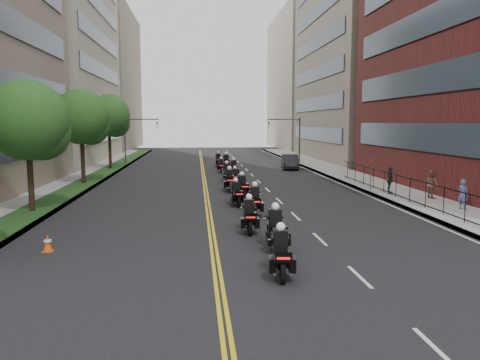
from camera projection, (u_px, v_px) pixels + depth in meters
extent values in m
plane|color=black|center=(263.00, 280.00, 15.09)|extent=(160.00, 160.00, 0.00)
cube|color=gray|center=(358.00, 179.00, 40.89)|extent=(4.00, 90.00, 0.15)
cube|color=gray|center=(77.00, 183.00, 38.67)|extent=(4.00, 90.00, 0.15)
cube|color=#163814|center=(87.00, 181.00, 38.73)|extent=(2.00, 90.00, 0.04)
cube|color=#333F4C|center=(426.00, 145.00, 32.75)|extent=(0.12, 25.80, 1.80)
cube|color=#333F4C|center=(429.00, 87.00, 32.25)|extent=(0.12, 25.80, 1.80)
cube|color=#333F4C|center=(432.00, 27.00, 31.76)|extent=(0.12, 25.80, 1.80)
cube|color=#7C6F5B|center=(372.00, 48.00, 62.66)|extent=(15.00, 28.00, 30.00)
cube|color=#333F4C|center=(315.00, 134.00, 63.38)|extent=(0.12, 24.08, 1.80)
cube|color=#333F4C|center=(315.00, 104.00, 62.88)|extent=(0.12, 24.08, 1.80)
cube|color=#333F4C|center=(316.00, 74.00, 62.39)|extent=(0.12, 24.08, 1.80)
cube|color=#333F4C|center=(317.00, 43.00, 61.90)|extent=(0.12, 24.08, 1.80)
cube|color=#333F4C|center=(317.00, 12.00, 61.41)|extent=(0.12, 24.08, 1.80)
cube|color=#A19282|center=(315.00, 82.00, 92.55)|extent=(15.00, 28.00, 26.00)
cube|color=#333F4C|center=(12.00, 146.00, 30.16)|extent=(0.12, 25.80, 1.80)
cube|color=#333F4C|center=(8.00, 83.00, 29.67)|extent=(0.12, 25.80, 1.80)
cube|color=#333F4C|center=(5.00, 18.00, 29.18)|extent=(0.12, 25.80, 1.80)
cube|color=#A19282|center=(35.00, 26.00, 58.39)|extent=(16.00, 28.00, 34.00)
cube|color=#333F4C|center=(105.00, 134.00, 60.79)|extent=(0.12, 24.08, 1.80)
cube|color=#333F4C|center=(104.00, 103.00, 60.30)|extent=(0.12, 24.08, 1.80)
cube|color=#333F4C|center=(103.00, 71.00, 59.81)|extent=(0.12, 24.08, 1.80)
cube|color=#333F4C|center=(101.00, 39.00, 59.32)|extent=(0.12, 24.08, 1.80)
cube|color=#333F4C|center=(100.00, 7.00, 58.82)|extent=(0.12, 24.08, 1.80)
cube|color=#7C6F5B|center=(90.00, 80.00, 88.52)|extent=(16.00, 28.00, 26.00)
cube|color=black|center=(418.00, 181.00, 27.77)|extent=(0.05, 28.00, 0.05)
cube|color=black|center=(417.00, 202.00, 27.93)|extent=(0.05, 28.00, 0.05)
cylinder|color=#322516|center=(30.00, 171.00, 25.61)|extent=(0.32, 0.32, 4.83)
sphere|color=#24501A|center=(27.00, 120.00, 25.27)|extent=(4.40, 4.40, 4.40)
sphere|color=#24501A|center=(42.00, 133.00, 25.81)|extent=(3.08, 3.08, 3.08)
cylinder|color=#322516|center=(83.00, 154.00, 37.45)|extent=(0.32, 0.32, 5.11)
sphere|color=#24501A|center=(81.00, 117.00, 37.09)|extent=(4.40, 4.40, 4.40)
sphere|color=#24501A|center=(90.00, 126.00, 37.63)|extent=(3.08, 3.08, 3.08)
cylinder|color=#322516|center=(110.00, 145.00, 49.29)|extent=(0.32, 0.32, 5.39)
sphere|color=#24501A|center=(109.00, 115.00, 48.91)|extent=(4.40, 4.40, 4.40)
sphere|color=#24501A|center=(116.00, 123.00, 49.46)|extent=(3.08, 3.08, 3.08)
cylinder|color=#3F3F44|center=(299.00, 141.00, 57.21)|extent=(0.18, 0.18, 5.60)
cylinder|color=#3F3F44|center=(284.00, 119.00, 56.71)|extent=(4.00, 0.14, 0.14)
imported|color=black|center=(269.00, 126.00, 56.64)|extent=(0.16, 0.20, 1.00)
cylinder|color=#3F3F44|center=(125.00, 141.00, 55.27)|extent=(0.18, 0.18, 5.60)
cylinder|color=#3F3F44|center=(142.00, 119.00, 55.14)|extent=(4.00, 0.14, 0.14)
imported|color=black|center=(157.00, 126.00, 55.40)|extent=(0.16, 0.20, 1.00)
cylinder|color=black|center=(283.00, 273.00, 14.70)|extent=(0.22, 0.73, 0.72)
cylinder|color=black|center=(278.00, 257.00, 16.38)|extent=(0.22, 0.73, 0.72)
cube|color=black|center=(281.00, 256.00, 15.50)|extent=(0.58, 1.46, 0.42)
cube|color=silver|center=(280.00, 262.00, 15.59)|extent=(0.45, 0.62, 0.32)
cube|color=black|center=(283.00, 256.00, 14.64)|extent=(0.59, 0.49, 0.34)
cube|color=red|center=(284.00, 258.00, 14.42)|extent=(0.42, 0.07, 0.07)
cube|color=black|center=(281.00, 240.00, 15.49)|extent=(0.49, 0.34, 0.65)
sphere|color=white|center=(281.00, 227.00, 15.45)|extent=(0.31, 0.31, 0.31)
cylinder|color=black|center=(279.00, 245.00, 17.90)|extent=(0.16, 0.76, 0.76)
cylinder|color=black|center=(272.00, 234.00, 19.65)|extent=(0.16, 0.76, 0.76)
cube|color=black|center=(275.00, 232.00, 18.74)|extent=(0.47, 1.50, 0.44)
cube|color=silver|center=(275.00, 238.00, 18.82)|extent=(0.43, 0.61, 0.33)
cube|color=black|center=(280.00, 230.00, 17.83)|extent=(0.58, 0.47, 0.36)
cube|color=red|center=(281.00, 232.00, 17.60)|extent=(0.44, 0.04, 0.08)
cube|color=black|center=(275.00, 218.00, 18.72)|extent=(0.49, 0.31, 0.69)
sphere|color=white|center=(275.00, 206.00, 18.68)|extent=(0.32, 0.32, 0.32)
cylinder|color=black|center=(250.00, 228.00, 20.91)|extent=(0.18, 0.72, 0.71)
cylinder|color=black|center=(248.00, 220.00, 22.58)|extent=(0.18, 0.72, 0.71)
cube|color=black|center=(249.00, 218.00, 21.71)|extent=(0.51, 1.44, 0.42)
cube|color=silver|center=(249.00, 223.00, 21.79)|extent=(0.43, 0.60, 0.32)
cube|color=black|center=(250.00, 216.00, 20.84)|extent=(0.57, 0.47, 0.34)
cube|color=red|center=(251.00, 217.00, 20.62)|extent=(0.42, 0.05, 0.07)
cube|color=black|center=(249.00, 206.00, 21.69)|extent=(0.48, 0.32, 0.65)
sphere|color=white|center=(249.00, 197.00, 21.65)|extent=(0.30, 0.30, 0.30)
cylinder|color=black|center=(256.00, 211.00, 24.73)|extent=(0.21, 0.75, 0.74)
cylinder|color=black|center=(254.00, 205.00, 26.47)|extent=(0.21, 0.75, 0.74)
cube|color=black|center=(255.00, 203.00, 25.56)|extent=(0.57, 1.51, 0.44)
cube|color=silver|center=(255.00, 207.00, 25.65)|extent=(0.46, 0.63, 0.33)
cube|color=black|center=(256.00, 201.00, 24.66)|extent=(0.60, 0.50, 0.35)
cube|color=red|center=(256.00, 202.00, 24.44)|extent=(0.44, 0.07, 0.08)
cube|color=black|center=(255.00, 193.00, 25.55)|extent=(0.50, 0.34, 0.68)
sphere|color=white|center=(255.00, 184.00, 25.50)|extent=(0.32, 0.32, 0.32)
cylinder|color=black|center=(239.00, 202.00, 27.78)|extent=(0.23, 0.70, 0.68)
cylinder|color=black|center=(233.00, 198.00, 29.34)|extent=(0.23, 0.70, 0.68)
cube|color=black|center=(236.00, 195.00, 28.52)|extent=(0.59, 1.40, 0.40)
cube|color=silver|center=(236.00, 199.00, 28.60)|extent=(0.45, 0.60, 0.30)
cube|color=black|center=(239.00, 193.00, 27.71)|extent=(0.57, 0.49, 0.32)
cube|color=red|center=(239.00, 194.00, 27.51)|extent=(0.40, 0.08, 0.07)
cube|color=black|center=(236.00, 187.00, 28.51)|extent=(0.48, 0.34, 0.62)
sphere|color=white|center=(236.00, 180.00, 28.47)|extent=(0.29, 0.29, 0.29)
cylinder|color=black|center=(244.00, 194.00, 30.79)|extent=(0.21, 0.72, 0.70)
cylinder|color=black|center=(240.00, 190.00, 32.41)|extent=(0.21, 0.72, 0.70)
cube|color=black|center=(242.00, 188.00, 31.56)|extent=(0.57, 1.43, 0.41)
cube|color=silver|center=(242.00, 191.00, 31.64)|extent=(0.45, 0.61, 0.31)
cube|color=black|center=(245.00, 186.00, 30.72)|extent=(0.58, 0.49, 0.33)
cube|color=red|center=(245.00, 187.00, 30.51)|extent=(0.42, 0.07, 0.07)
cube|color=black|center=(242.00, 180.00, 31.55)|extent=(0.48, 0.33, 0.64)
sphere|color=white|center=(242.00, 174.00, 31.51)|extent=(0.30, 0.30, 0.30)
cylinder|color=black|center=(230.00, 188.00, 33.69)|extent=(0.17, 0.75, 0.75)
cylinder|color=black|center=(229.00, 184.00, 35.44)|extent=(0.17, 0.75, 0.75)
cube|color=black|center=(229.00, 182.00, 34.52)|extent=(0.49, 1.50, 0.44)
cube|color=silver|center=(229.00, 185.00, 34.61)|extent=(0.43, 0.61, 0.33)
cube|color=black|center=(230.00, 180.00, 33.62)|extent=(0.58, 0.47, 0.35)
cube|color=red|center=(230.00, 180.00, 33.39)|extent=(0.44, 0.04, 0.08)
cube|color=black|center=(229.00, 174.00, 34.51)|extent=(0.49, 0.32, 0.68)
sphere|color=white|center=(229.00, 168.00, 34.46)|extent=(0.32, 0.32, 0.32)
cylinder|color=black|center=(237.00, 182.00, 37.18)|extent=(0.18, 0.63, 0.63)
cylinder|color=black|center=(233.00, 180.00, 38.62)|extent=(0.18, 0.63, 0.63)
cube|color=black|center=(235.00, 178.00, 37.87)|extent=(0.49, 1.27, 0.37)
cube|color=silver|center=(235.00, 180.00, 37.94)|extent=(0.39, 0.53, 0.28)
cube|color=black|center=(236.00, 176.00, 37.12)|extent=(0.51, 0.43, 0.29)
cube|color=red|center=(237.00, 177.00, 36.93)|extent=(0.37, 0.06, 0.06)
cube|color=black|center=(235.00, 172.00, 37.86)|extent=(0.43, 0.29, 0.57)
sphere|color=white|center=(235.00, 167.00, 37.82)|extent=(0.27, 0.27, 0.27)
cylinder|color=black|center=(228.00, 178.00, 39.90)|extent=(0.20, 0.71, 0.70)
cylinder|color=black|center=(225.00, 175.00, 41.51)|extent=(0.20, 0.71, 0.70)
cube|color=black|center=(227.00, 173.00, 40.67)|extent=(0.53, 1.42, 0.41)
cube|color=silver|center=(227.00, 176.00, 40.75)|extent=(0.43, 0.59, 0.31)
cube|color=black|center=(228.00, 171.00, 39.84)|extent=(0.57, 0.47, 0.33)
cube|color=red|center=(228.00, 172.00, 39.63)|extent=(0.41, 0.06, 0.07)
cube|color=black|center=(227.00, 167.00, 40.66)|extent=(0.47, 0.32, 0.64)
sphere|color=white|center=(227.00, 162.00, 40.62)|extent=(0.30, 0.30, 0.30)
cylinder|color=black|center=(235.00, 173.00, 43.22)|extent=(0.17, 0.71, 0.71)
cylinder|color=black|center=(233.00, 171.00, 44.87)|extent=(0.17, 0.71, 0.71)
cube|color=black|center=(234.00, 169.00, 44.01)|extent=(0.48, 1.42, 0.42)
cube|color=silver|center=(234.00, 172.00, 44.09)|extent=(0.41, 0.59, 0.31)
cube|color=black|center=(235.00, 167.00, 43.16)|extent=(0.56, 0.46, 0.33)
cube|color=red|center=(235.00, 168.00, 42.94)|extent=(0.42, 0.04, 0.07)
cube|color=black|center=(234.00, 164.00, 44.00)|extent=(0.47, 0.31, 0.65)
sphere|color=white|center=(234.00, 159.00, 43.95)|extent=(0.30, 0.30, 0.30)
cylinder|color=black|center=(221.00, 170.00, 46.67)|extent=(0.16, 0.64, 0.64)
cylinder|color=black|center=(221.00, 168.00, 48.16)|extent=(0.16, 0.64, 0.64)
cube|color=black|center=(221.00, 167.00, 47.38)|extent=(0.44, 1.28, 0.38)
cube|color=silver|center=(221.00, 169.00, 47.45)|extent=(0.38, 0.53, 0.28)
cube|color=black|center=(221.00, 165.00, 46.61)|extent=(0.50, 0.41, 0.30)
cube|color=red|center=(221.00, 165.00, 46.42)|extent=(0.38, 0.04, 0.07)
cube|color=black|center=(221.00, 162.00, 47.37)|extent=(0.42, 0.28, 0.58)
sphere|color=white|center=(221.00, 158.00, 47.33)|extent=(0.27, 0.27, 0.27)
cylinder|color=black|center=(227.00, 167.00, 49.37)|extent=(0.19, 0.77, 0.76)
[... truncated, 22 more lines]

